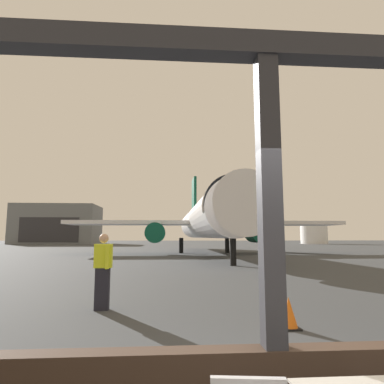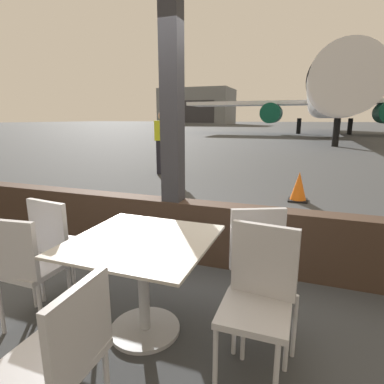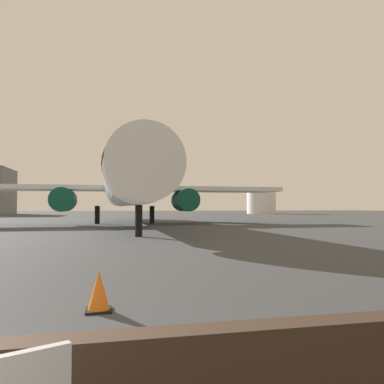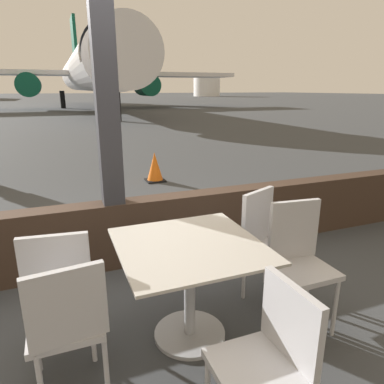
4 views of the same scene
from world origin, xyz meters
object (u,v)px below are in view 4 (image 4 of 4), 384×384
at_px(cafe_chair_aisle_right, 271,353).
at_px(fuel_storage_tank, 207,85).
at_px(traffic_cone, 155,168).
at_px(dining_table, 190,277).
at_px(airplane, 89,70).
at_px(cafe_chair_window_left, 61,284).
at_px(cafe_chair_side_extra, 67,321).
at_px(cafe_chair_aisle_left, 266,236).
at_px(cafe_chair_window_right, 299,253).

xyz_separation_m(cafe_chair_aisle_right, fuel_storage_tank, (34.03, 78.17, 2.09)).
bearing_deg(traffic_cone, dining_table, -102.35).
xyz_separation_m(cafe_chair_aisle_right, airplane, (2.49, 32.05, 2.80)).
distance_m(cafe_chair_window_left, traffic_cone, 4.66).
distance_m(dining_table, airplane, 31.41).
xyz_separation_m(cafe_chair_side_extra, fuel_storage_tank, (34.93, 77.57, 2.09)).
xyz_separation_m(cafe_chair_side_extra, traffic_cone, (1.78, 4.67, -0.27)).
bearing_deg(traffic_cone, cafe_chair_aisle_left, -92.37).
bearing_deg(cafe_chair_aisle_right, airplane, 85.56).
height_order(cafe_chair_side_extra, fuel_storage_tank, fuel_storage_tank).
bearing_deg(cafe_chair_window_right, airplane, 86.84).
distance_m(cafe_chair_window_right, cafe_chair_aisle_left, 0.38).
relative_size(cafe_chair_window_right, cafe_chair_side_extra, 1.05).
bearing_deg(cafe_chair_aisle_left, airplane, 86.72).
bearing_deg(cafe_chair_aisle_left, fuel_storage_tank, 66.61).
bearing_deg(cafe_chair_aisle_left, cafe_chair_window_left, -174.34).
distance_m(dining_table, traffic_cone, 4.51).
bearing_deg(dining_table, cafe_chair_window_left, 172.66).
height_order(cafe_chair_aisle_left, airplane, airplane).
distance_m(dining_table, fuel_storage_tank, 84.51).
relative_size(cafe_chair_aisle_left, cafe_chair_side_extra, 1.04).
bearing_deg(cafe_chair_aisle_left, cafe_chair_window_right, -83.23).
bearing_deg(traffic_cone, cafe_chair_side_extra, -110.87).
xyz_separation_m(cafe_chair_aisle_left, fuel_storage_tank, (33.32, 77.02, 2.08)).
bearing_deg(airplane, traffic_cone, -93.42).
distance_m(cafe_chair_window_right, cafe_chair_side_extra, 1.66).
distance_m(cafe_chair_window_left, airplane, 31.38).
xyz_separation_m(cafe_chair_aisle_right, cafe_chair_side_extra, (-0.90, 0.60, 0.00)).
bearing_deg(cafe_chair_aisle_left, cafe_chair_aisle_right, -121.98).
height_order(dining_table, cafe_chair_aisle_right, cafe_chair_aisle_right).
height_order(cafe_chair_window_right, fuel_storage_tank, fuel_storage_tank).
relative_size(cafe_chair_window_right, cafe_chair_aisle_left, 1.01).
bearing_deg(cafe_chair_window_right, cafe_chair_aisle_left, 96.77).
height_order(cafe_chair_window_left, airplane, airplane).
xyz_separation_m(cafe_chair_window_left, cafe_chair_window_right, (1.67, -0.21, 0.00)).
height_order(cafe_chair_aisle_left, cafe_chair_aisle_right, cafe_chair_aisle_left).
height_order(cafe_chair_window_left, fuel_storage_tank, fuel_storage_tank).
xyz_separation_m(airplane, traffic_cone, (-1.60, -26.78, -3.07)).
height_order(airplane, traffic_cone, airplane).
xyz_separation_m(dining_table, cafe_chair_window_right, (0.84, -0.11, 0.08)).
relative_size(cafe_chair_aisle_right, airplane, 0.03).
xyz_separation_m(dining_table, fuel_storage_tank, (34.11, 77.29, 2.15)).
bearing_deg(cafe_chair_side_extra, cafe_chair_window_left, 93.02).
relative_size(airplane, fuel_storage_tank, 5.47).
bearing_deg(airplane, dining_table, -94.70).
bearing_deg(cafe_chair_window_right, cafe_chair_side_extra, -174.25).
relative_size(cafe_chair_side_extra, fuel_storage_tank, 0.14).
relative_size(cafe_chair_aisle_left, fuel_storage_tank, 0.15).
bearing_deg(traffic_cone, cafe_chair_window_left, -112.76).
relative_size(cafe_chair_window_right, traffic_cone, 1.67).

